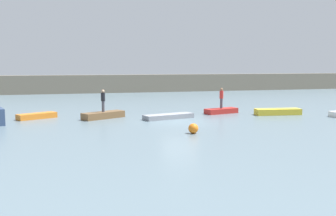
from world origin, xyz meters
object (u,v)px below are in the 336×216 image
object	(u,v)px
rowboat_orange	(37,116)
rowboat_grey	(169,116)
rowboat_red	(221,111)
person_dark_shirt	(103,99)
rowboat_yellow	(278,112)
mooring_buoy	(193,128)
person_red_shirt	(221,97)
rowboat_brown	(103,115)

from	to	relation	value
rowboat_orange	rowboat_grey	world-z (taller)	rowboat_orange
rowboat_orange	rowboat_red	bearing A→B (deg)	-31.59
person_dark_shirt	rowboat_orange	bearing A→B (deg)	166.60
rowboat_orange	rowboat_yellow	distance (m)	19.23
rowboat_red	mooring_buoy	distance (m)	9.95
person_red_shirt	rowboat_red	bearing A→B (deg)	-90.00
rowboat_grey	person_red_shirt	bearing A→B (deg)	5.18
rowboat_grey	mooring_buoy	size ratio (longest dim) A/B	6.48
rowboat_brown	rowboat_grey	world-z (taller)	rowboat_brown
mooring_buoy	rowboat_grey	bearing A→B (deg)	88.42
rowboat_orange	rowboat_grey	bearing A→B (deg)	-44.06
rowboat_grey	rowboat_yellow	bearing A→B (deg)	-15.97
rowboat_orange	rowboat_red	distance (m)	14.88
mooring_buoy	rowboat_orange	bearing A→B (deg)	136.51
rowboat_yellow	rowboat_red	bearing A→B (deg)	160.27
rowboat_grey	person_red_shirt	distance (m)	5.62
rowboat_orange	person_dark_shirt	size ratio (longest dim) A/B	1.73
rowboat_grey	person_dark_shirt	xyz separation A→B (m)	(-4.80, 1.43, 1.28)
rowboat_orange	rowboat_red	world-z (taller)	rowboat_red
rowboat_orange	mooring_buoy	size ratio (longest dim) A/B	4.80
rowboat_yellow	mooring_buoy	bearing A→B (deg)	-140.08
rowboat_brown	rowboat_yellow	world-z (taller)	rowboat_brown
rowboat_orange	mooring_buoy	xyz separation A→B (m)	(9.56, -9.07, 0.10)
rowboat_brown	mooring_buoy	distance (m)	9.15
rowboat_orange	person_dark_shirt	xyz separation A→B (m)	(4.93, -1.18, 1.25)
rowboat_brown	rowboat_red	world-z (taller)	rowboat_brown
rowboat_brown	rowboat_red	size ratio (longest dim) A/B	1.16
rowboat_orange	person_red_shirt	size ratio (longest dim) A/B	1.70
mooring_buoy	person_red_shirt	bearing A→B (deg)	57.76
rowboat_brown	person_dark_shirt	size ratio (longest dim) A/B	2.00
rowboat_red	person_red_shirt	xyz separation A→B (m)	(0.00, 0.00, 1.18)
rowboat_yellow	person_dark_shirt	world-z (taller)	person_dark_shirt
person_dark_shirt	person_red_shirt	bearing A→B (deg)	3.00
rowboat_red	person_red_shirt	world-z (taller)	person_red_shirt
mooring_buoy	rowboat_yellow	bearing A→B (deg)	34.05
rowboat_red	mooring_buoy	xyz separation A→B (m)	(-5.31, -8.41, 0.09)
rowboat_grey	person_dark_shirt	size ratio (longest dim) A/B	2.33
rowboat_grey	mooring_buoy	world-z (taller)	mooring_buoy
rowboat_orange	person_dark_shirt	bearing A→B (deg)	-42.46
rowboat_brown	rowboat_red	bearing A→B (deg)	-26.35
rowboat_brown	rowboat_yellow	xyz separation A→B (m)	(14.11, -1.48, -0.00)
rowboat_brown	person_red_shirt	size ratio (longest dim) A/B	1.97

